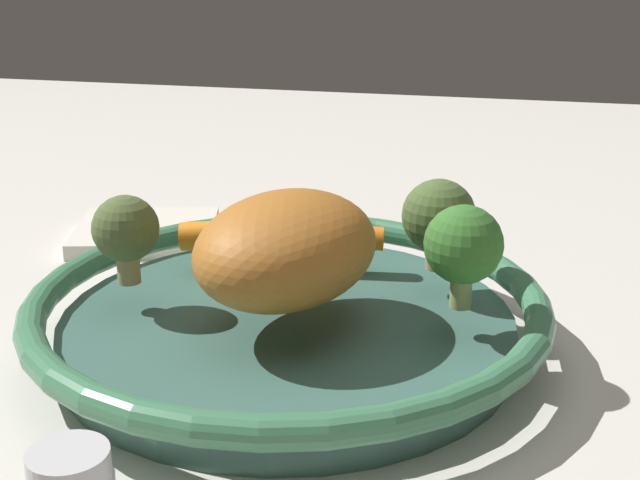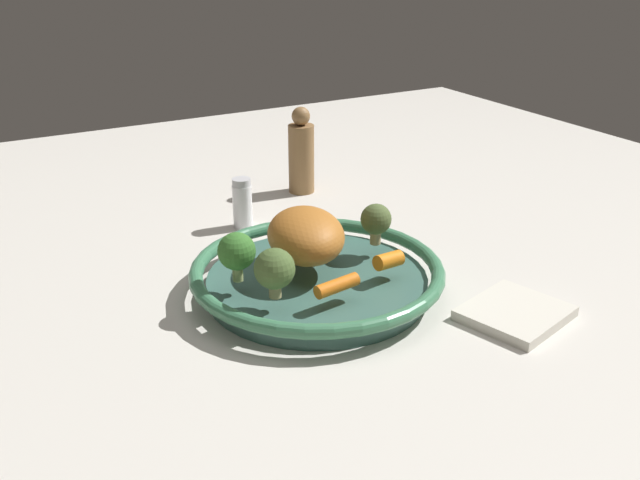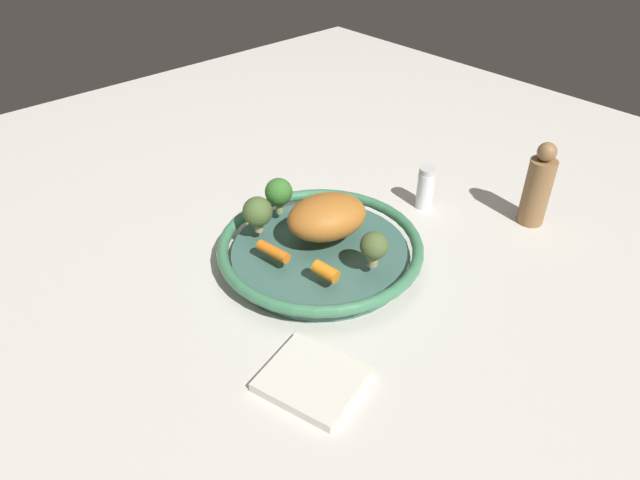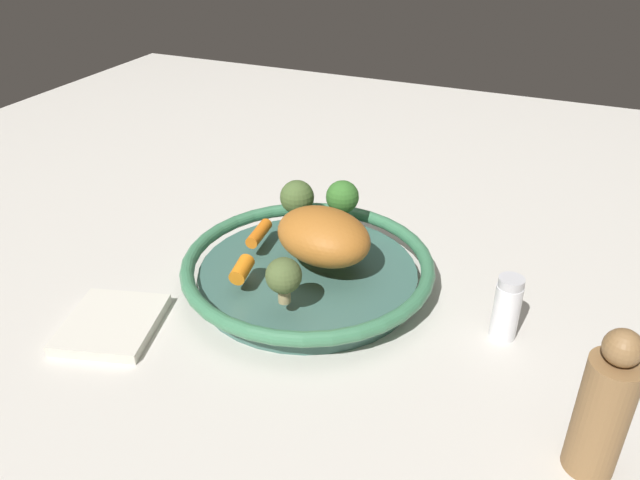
# 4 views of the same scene
# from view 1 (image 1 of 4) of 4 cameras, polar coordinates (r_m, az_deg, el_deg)

# --- Properties ---
(ground_plane) EXTENTS (2.06, 2.06, 0.00)m
(ground_plane) POSITION_cam_1_polar(r_m,az_deg,el_deg) (0.60, -2.10, -7.08)
(ground_plane) COLOR beige
(serving_bowl) EXTENTS (0.35, 0.35, 0.05)m
(serving_bowl) POSITION_cam_1_polar(r_m,az_deg,el_deg) (0.59, -2.13, -4.99)
(serving_bowl) COLOR #3D665B
(serving_bowl) RESTS_ON ground_plane
(roast_chicken_piece) EXTENTS (0.16, 0.14, 0.07)m
(roast_chicken_piece) POSITION_cam_1_polar(r_m,az_deg,el_deg) (0.55, -2.19, -0.56)
(roast_chicken_piece) COLOR #B26927
(roast_chicken_piece) RESTS_ON serving_bowl
(baby_carrot_left) EXTENTS (0.03, 0.06, 0.02)m
(baby_carrot_left) POSITION_cam_1_polar(r_m,az_deg,el_deg) (0.65, 1.48, 0.22)
(baby_carrot_left) COLOR orange
(baby_carrot_left) RESTS_ON serving_bowl
(baby_carrot_right) EXTENTS (0.03, 0.05, 0.02)m
(baby_carrot_right) POSITION_cam_1_polar(r_m,az_deg,el_deg) (0.66, -7.28, 0.30)
(baby_carrot_right) COLOR orange
(baby_carrot_right) RESTS_ON serving_bowl
(broccoli_floret_small) EXTENTS (0.05, 0.05, 0.07)m
(broccoli_floret_small) POSITION_cam_1_polar(r_m,az_deg,el_deg) (0.55, 9.34, -0.39)
(broccoli_floret_small) COLOR #9AA666
(broccoli_floret_small) RESTS_ON serving_bowl
(broccoli_floret_large) EXTENTS (0.04, 0.04, 0.06)m
(broccoli_floret_large) POSITION_cam_1_polar(r_m,az_deg,el_deg) (0.59, -12.56, 0.61)
(broccoli_floret_large) COLOR tan
(broccoli_floret_large) RESTS_ON serving_bowl
(broccoli_floret_mid) EXTENTS (0.05, 0.05, 0.06)m
(broccoli_floret_mid) POSITION_cam_1_polar(r_m,az_deg,el_deg) (0.61, 7.75, 1.49)
(broccoli_floret_mid) COLOR tan
(broccoli_floret_mid) RESTS_ON serving_bowl
(dish_towel) EXTENTS (0.14, 0.15, 0.01)m
(dish_towel) POSITION_cam_1_polar(r_m,az_deg,el_deg) (0.83, -11.27, 0.49)
(dish_towel) COLOR silver
(dish_towel) RESTS_ON ground_plane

